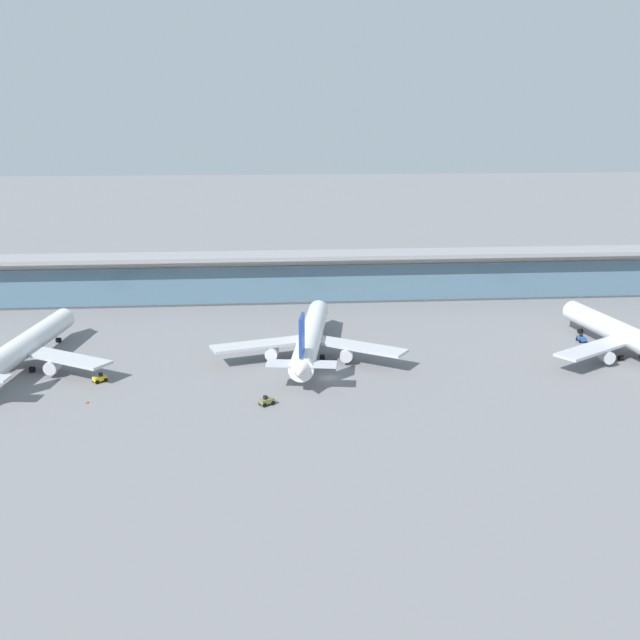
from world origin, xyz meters
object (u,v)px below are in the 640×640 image
Objects in this scene: service_truck_mid_apron_blue at (581,338)px; safety_cone_alpha at (87,401)px; service_truck_by_tail_olive at (267,401)px; airliner_centre_stand at (310,337)px; airliner_left_stand at (20,349)px; airliner_right_stand at (630,338)px; service_truck_near_nose_yellow at (100,378)px.

service_truck_mid_apron_blue reaches higher than safety_cone_alpha.
airliner_centre_stand is at bearing 69.74° from service_truck_by_tail_olive.
airliner_left_stand and airliner_centre_stand have the same top height.
service_truck_by_tail_olive is (-80.12, -36.48, 0.00)m from service_truck_mid_apron_blue.
airliner_right_stand is 84.73× the size of safety_cone_alpha.
airliner_right_stand is at bearing 8.65° from safety_cone_alpha.
service_truck_mid_apron_blue is 4.14× the size of safety_cone_alpha.
airliner_centre_stand is 53.04m from safety_cone_alpha.
service_truck_by_tail_olive is (54.35, -26.36, -4.10)m from airliner_left_stand.
service_truck_mid_apron_blue is (115.51, 20.03, 0.00)m from service_truck_near_nose_yellow.
airliner_left_stand reaches higher than service_truck_by_tail_olive.
airliner_centre_stand reaches higher than service_truck_by_tail_olive.
airliner_centre_stand is at bearing 2.73° from airliner_left_stand.
safety_cone_alpha is (-115.72, -32.14, -0.56)m from service_truck_mid_apron_blue.
service_truck_by_tail_olive is (-10.88, -29.47, -4.10)m from airliner_centre_stand.
safety_cone_alpha is at bearing -171.35° from airliner_right_stand.
airliner_left_stand is 60.55m from service_truck_by_tail_olive.
airliner_right_stand is 15.32m from service_truck_mid_apron_blue.
airliner_right_stand is 121.24m from service_truck_near_nose_yellow.
service_truck_near_nose_yellow is 0.99× the size of service_truck_by_tail_olive.
airliner_right_stand is at bearing 2.99° from service_truck_near_nose_yellow.
airliner_left_stand is at bearing -175.70° from service_truck_mid_apron_blue.
airliner_right_stand is 88.69m from service_truck_by_tail_olive.
airliner_left_stand is 140.02m from airliner_right_stand.
airliner_left_stand is 20.44× the size of service_truck_mid_apron_blue.
airliner_left_stand is at bearing 130.43° from safety_cone_alpha.
service_truck_by_tail_olive is at bearing -24.94° from service_truck_near_nose_yellow.
safety_cone_alpha is (-121.22, -18.44, -4.66)m from airliner_right_stand.
airliner_centre_stand reaches higher than safety_cone_alpha.
service_truck_near_nose_yellow is at bearing -164.29° from airliner_centre_stand.
service_truck_mid_apron_blue is at bearing 4.30° from airliner_left_stand.
airliner_right_stand is (74.74, -6.68, 0.00)m from airliner_centre_stand.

